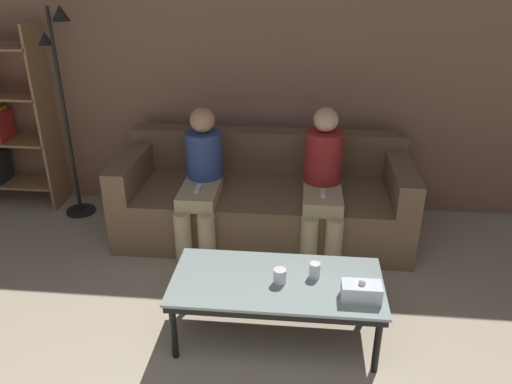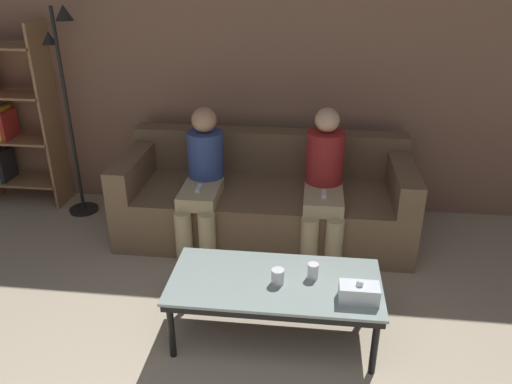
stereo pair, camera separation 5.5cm
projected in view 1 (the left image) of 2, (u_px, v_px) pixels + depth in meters
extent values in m
cube|color=#8C6651|center=(270.00, 65.00, 4.24)|extent=(12.00, 0.06, 2.60)
cube|color=brown|center=(263.00, 211.00, 4.16)|extent=(2.34, 0.94, 0.43)
cube|color=brown|center=(267.00, 150.00, 4.33)|extent=(2.34, 0.20, 0.36)
cube|color=brown|center=(133.00, 168.00, 4.11)|extent=(0.18, 0.94, 0.25)
cube|color=brown|center=(400.00, 178.00, 3.92)|extent=(0.18, 0.94, 0.25)
cube|color=#8C9E99|center=(277.00, 281.00, 2.94)|extent=(1.25, 0.60, 0.02)
cube|color=black|center=(277.00, 285.00, 2.96)|extent=(1.22, 0.58, 0.04)
cylinder|color=black|center=(174.00, 333.00, 2.87)|extent=(0.04, 0.04, 0.35)
cylinder|color=black|center=(377.00, 347.00, 2.76)|extent=(0.04, 0.04, 0.35)
cylinder|color=black|center=(192.00, 282.00, 3.31)|extent=(0.04, 0.04, 0.35)
cylinder|color=black|center=(368.00, 293.00, 3.21)|extent=(0.04, 0.04, 0.35)
cylinder|color=silver|center=(315.00, 270.00, 2.95)|extent=(0.07, 0.07, 0.10)
cylinder|color=silver|center=(280.00, 276.00, 2.89)|extent=(0.08, 0.08, 0.09)
cube|color=silver|center=(361.00, 292.00, 2.75)|extent=(0.22, 0.12, 0.10)
sphere|color=white|center=(362.00, 282.00, 2.73)|extent=(0.04, 0.04, 0.04)
cube|color=#9E754C|center=(47.00, 120.00, 4.41)|extent=(0.02, 0.32, 1.66)
cube|color=#9E754C|center=(23.00, 182.00, 4.71)|extent=(0.72, 0.32, 0.02)
cube|color=#232328|center=(3.00, 166.00, 4.65)|extent=(0.03, 0.24, 0.29)
cube|color=#9E754C|center=(13.00, 141.00, 4.53)|extent=(0.72, 0.32, 0.02)
cube|color=gold|center=(0.00, 124.00, 4.48)|extent=(0.04, 0.24, 0.28)
cube|color=red|center=(5.00, 126.00, 4.48)|extent=(0.03, 0.24, 0.25)
cube|color=#9E754C|center=(4.00, 96.00, 4.35)|extent=(0.72, 0.32, 0.02)
cylinder|color=black|center=(81.00, 211.00, 4.60)|extent=(0.26, 0.26, 0.02)
cylinder|color=black|center=(66.00, 118.00, 4.23)|extent=(0.03, 0.03, 1.79)
cone|color=black|center=(60.00, 13.00, 3.86)|extent=(0.14, 0.14, 0.12)
cone|color=black|center=(45.00, 38.00, 3.99)|extent=(0.12, 0.12, 0.10)
cylinder|color=tan|center=(183.00, 239.00, 3.75)|extent=(0.13, 0.13, 0.43)
cylinder|color=tan|center=(207.00, 240.00, 3.73)|extent=(0.13, 0.13, 0.43)
cube|color=tan|center=(200.00, 194.00, 3.84)|extent=(0.29, 0.47, 0.10)
cylinder|color=#334784|center=(204.00, 160.00, 3.97)|extent=(0.29, 0.29, 0.47)
sphere|color=tan|center=(202.00, 120.00, 3.83)|extent=(0.20, 0.20, 0.20)
cube|color=white|center=(198.00, 189.00, 3.77)|extent=(0.04, 0.12, 0.02)
cylinder|color=tan|center=(309.00, 244.00, 3.68)|extent=(0.13, 0.13, 0.43)
cylinder|color=tan|center=(333.00, 245.00, 3.67)|extent=(0.13, 0.13, 0.43)
cube|color=tan|center=(322.00, 199.00, 3.76)|extent=(0.29, 0.45, 0.10)
cylinder|color=maroon|center=(323.00, 163.00, 3.88)|extent=(0.29, 0.29, 0.51)
sphere|color=#DBAD89|center=(326.00, 120.00, 3.73)|extent=(0.19, 0.19, 0.19)
cube|color=white|center=(323.00, 193.00, 3.69)|extent=(0.04, 0.12, 0.02)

